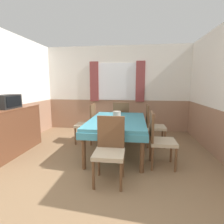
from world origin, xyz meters
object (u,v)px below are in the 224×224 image
(sideboard, at_px, (12,130))
(vase, at_px, (117,116))
(tv, at_px, (8,102))
(dining_table, at_px, (117,124))
(chair_right_near, at_px, (159,138))
(chair_left_far, at_px, (88,122))
(chair_head_near, at_px, (110,147))
(chair_head_window, at_px, (121,119))
(chair_right_far, at_px, (153,124))

(sideboard, xyz_separation_m, vase, (2.18, 0.22, 0.33))
(sideboard, bearing_deg, tv, -99.25)
(dining_table, xyz_separation_m, chair_right_near, (0.78, -0.53, -0.10))
(dining_table, height_order, chair_left_far, chair_left_far)
(chair_head_near, bearing_deg, sideboard, -20.21)
(dining_table, height_order, chair_head_window, chair_head_window)
(dining_table, relative_size, chair_head_window, 1.88)
(chair_head_window, distance_m, chair_right_far, 0.97)
(dining_table, bearing_deg, chair_left_far, 145.73)
(chair_head_near, relative_size, vase, 5.30)
(chair_left_far, height_order, sideboard, chair_left_far)
(chair_right_near, distance_m, chair_head_near, 0.97)
(sideboard, bearing_deg, chair_head_near, -20.21)
(chair_right_far, bearing_deg, chair_right_near, 0.00)
(tv, bearing_deg, chair_right_near, -3.35)
(chair_head_window, bearing_deg, chair_right_near, -64.56)
(tv, bearing_deg, vase, 6.96)
(chair_left_far, relative_size, tv, 1.89)
(dining_table, bearing_deg, tv, -170.69)
(chair_head_window, distance_m, chair_left_far, 0.97)
(chair_head_near, relative_size, sideboard, 0.68)
(chair_right_near, bearing_deg, sideboard, -94.33)
(chair_right_near, relative_size, sideboard, 0.68)
(sideboard, height_order, vase, sideboard)
(sideboard, bearing_deg, vase, 5.67)
(chair_head_window, height_order, chair_right_far, same)
(chair_head_near, bearing_deg, chair_right_near, -143.53)
(tv, height_order, vase, tv)
(chair_right_far, relative_size, vase, 5.30)
(chair_right_near, xyz_separation_m, chair_head_near, (-0.78, -0.58, 0.00))
(chair_head_near, distance_m, chair_right_far, 1.82)
(chair_head_near, height_order, tv, tv)
(chair_head_window, relative_size, tv, 1.89)
(chair_right_near, bearing_deg, tv, -93.35)
(tv, bearing_deg, chair_head_near, -18.96)
(chair_head_near, distance_m, chair_left_far, 1.82)
(chair_right_near, height_order, chair_head_window, same)
(vase, bearing_deg, chair_left_far, 141.33)
(chair_head_near, height_order, vase, chair_head_near)
(chair_right_near, bearing_deg, chair_right_far, -180.00)
(chair_right_near, distance_m, sideboard, 2.97)
(dining_table, xyz_separation_m, vase, (-0.00, -0.09, 0.19))
(chair_head_near, height_order, chair_left_far, same)
(chair_head_near, height_order, sideboard, chair_head_near)
(chair_head_window, relative_size, vase, 5.30)
(chair_left_far, xyz_separation_m, sideboard, (-1.40, -0.84, -0.03))
(chair_head_near, relative_size, tv, 1.89)
(chair_left_far, height_order, tv, tv)
(tv, bearing_deg, chair_head_window, 33.88)
(chair_left_far, distance_m, sideboard, 1.63)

